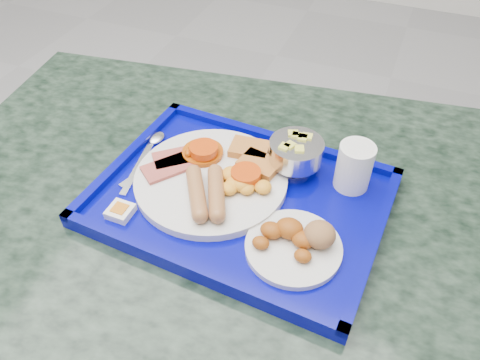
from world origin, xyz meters
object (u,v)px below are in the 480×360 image
object	(u,v)px
fruit_bowl	(296,152)
bread_plate	(297,241)
main_plate	(215,177)
juice_cup	(354,165)
tray	(240,199)
table	(246,268)

from	to	relation	value
fruit_bowl	bread_plate	bearing A→B (deg)	-71.82
main_plate	juice_cup	world-z (taller)	juice_cup
tray	juice_cup	bearing A→B (deg)	30.46
main_plate	fruit_bowl	distance (m)	0.15
juice_cup	bread_plate	bearing A→B (deg)	-105.57
main_plate	table	bearing A→B (deg)	-9.65
fruit_bowl	juice_cup	size ratio (longest dim) A/B	1.13
tray	bread_plate	size ratio (longest dim) A/B	3.37
fruit_bowl	tray	bearing A→B (deg)	-123.83
table	main_plate	size ratio (longest dim) A/B	4.81
table	juice_cup	xyz separation A→B (m)	(0.16, 0.10, 0.26)
bread_plate	tray	bearing A→B (deg)	150.02
bread_plate	juice_cup	xyz separation A→B (m)	(0.05, 0.17, 0.03)
fruit_bowl	juice_cup	xyz separation A→B (m)	(0.11, 0.00, 0.00)
main_plate	juice_cup	size ratio (longest dim) A/B	3.16
bread_plate	fruit_bowl	size ratio (longest dim) A/B	1.56
bread_plate	fruit_bowl	xyz separation A→B (m)	(-0.06, 0.17, 0.03)
tray	main_plate	distance (m)	0.06
table	main_plate	world-z (taller)	main_plate
main_plate	bread_plate	bearing A→B (deg)	-26.18
fruit_bowl	main_plate	bearing A→B (deg)	-145.29
juice_cup	table	bearing A→B (deg)	-148.95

